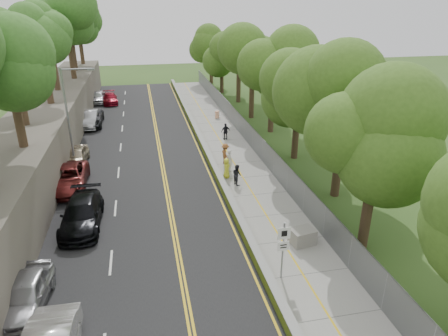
# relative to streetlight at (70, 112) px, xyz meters

# --- Properties ---
(ground) EXTENTS (140.00, 140.00, 0.00)m
(ground) POSITION_rel_streetlight_xyz_m (10.46, -14.00, -4.64)
(ground) COLOR #33511E
(ground) RESTS_ON ground
(road) EXTENTS (11.20, 66.00, 0.04)m
(road) POSITION_rel_streetlight_xyz_m (5.06, 1.00, -4.62)
(road) COLOR black
(road) RESTS_ON ground
(sidewalk) EXTENTS (4.20, 66.00, 0.05)m
(sidewalk) POSITION_rel_streetlight_xyz_m (13.01, 1.00, -4.61)
(sidewalk) COLOR gray
(sidewalk) RESTS_ON ground
(jersey_barrier) EXTENTS (0.42, 66.00, 0.60)m
(jersey_barrier) POSITION_rel_streetlight_xyz_m (10.71, 1.00, -4.34)
(jersey_barrier) COLOR #B5F225
(jersey_barrier) RESTS_ON ground
(rock_embankment) EXTENTS (5.00, 66.00, 4.00)m
(rock_embankment) POSITION_rel_streetlight_xyz_m (-3.04, 1.00, -2.64)
(rock_embankment) COLOR #595147
(rock_embankment) RESTS_ON ground
(chainlink_fence) EXTENTS (0.04, 66.00, 2.00)m
(chainlink_fence) POSITION_rel_streetlight_xyz_m (15.11, 1.00, -3.64)
(chainlink_fence) COLOR slate
(chainlink_fence) RESTS_ON ground
(trees_embankment) EXTENTS (6.40, 66.00, 13.00)m
(trees_embankment) POSITION_rel_streetlight_xyz_m (-2.54, 1.00, 5.86)
(trees_embankment) COLOR #407B29
(trees_embankment) RESTS_ON rock_embankment
(trees_fenceside) EXTENTS (7.00, 66.00, 14.00)m
(trees_fenceside) POSITION_rel_streetlight_xyz_m (17.46, 1.00, 2.36)
(trees_fenceside) COLOR #497423
(trees_fenceside) RESTS_ON ground
(streetlight) EXTENTS (2.52, 0.22, 8.00)m
(streetlight) POSITION_rel_streetlight_xyz_m (0.00, 0.00, 0.00)
(streetlight) COLOR gray
(streetlight) RESTS_ON ground
(signpost) EXTENTS (0.62, 0.09, 3.10)m
(signpost) POSITION_rel_streetlight_xyz_m (11.51, -17.02, -2.68)
(signpost) COLOR gray
(signpost) RESTS_ON sidewalk
(construction_barrel) EXTENTS (0.50, 0.50, 0.82)m
(construction_barrel) POSITION_rel_streetlight_xyz_m (13.91, 11.87, -4.18)
(construction_barrel) COLOR orange
(construction_barrel) RESTS_ON sidewalk
(concrete_block) EXTENTS (1.46, 1.20, 0.88)m
(concrete_block) POSITION_rel_streetlight_xyz_m (13.66, -14.38, -4.15)
(concrete_block) COLOR gray
(concrete_block) RESTS_ON sidewalk
(car_0) EXTENTS (2.01, 4.38, 1.46)m
(car_0) POSITION_rel_streetlight_xyz_m (-0.14, -16.63, -3.87)
(car_0) COLOR #A4A4A8
(car_0) RESTS_ON road
(car_2) EXTENTS (2.72, 5.73, 1.58)m
(car_2) POSITION_rel_streetlight_xyz_m (-0.14, -4.16, -3.81)
(car_2) COLOR maroon
(car_2) RESTS_ON road
(car_3) EXTENTS (2.34, 5.53, 1.59)m
(car_3) POSITION_rel_streetlight_xyz_m (1.46, -9.86, -3.80)
(car_3) COLOR black
(car_3) RESTS_ON road
(car_4) EXTENTS (1.86, 4.09, 1.36)m
(car_4) POSITION_rel_streetlight_xyz_m (-0.14, 0.65, -3.92)
(car_4) COLOR tan
(car_4) RESTS_ON road
(car_5) EXTENTS (1.91, 5.13, 1.67)m
(car_5) POSITION_rel_streetlight_xyz_m (-0.14, 11.46, -3.76)
(car_5) COLOR #A6A8AD
(car_5) RESTS_ON road
(car_6) EXTENTS (2.66, 5.75, 1.60)m
(car_6) POSITION_rel_streetlight_xyz_m (-0.14, 11.77, -3.80)
(car_6) COLOR black
(car_6) RESTS_ON road
(car_7) EXTENTS (2.33, 4.75, 1.33)m
(car_7) POSITION_rel_streetlight_xyz_m (1.46, 21.80, -3.93)
(car_7) COLOR maroon
(car_7) RESTS_ON road
(car_8) EXTENTS (1.84, 4.47, 1.52)m
(car_8) POSITION_rel_streetlight_xyz_m (-0.10, 22.50, -3.84)
(car_8) COLOR silver
(car_8) RESTS_ON road
(painter_0) EXTENTS (0.74, 0.89, 1.55)m
(painter_0) POSITION_rel_streetlight_xyz_m (11.43, -4.70, -3.82)
(painter_0) COLOR yellow
(painter_0) RESTS_ON sidewalk
(painter_1) EXTENTS (0.64, 0.77, 1.81)m
(painter_1) POSITION_rel_streetlight_xyz_m (11.91, -3.58, -3.68)
(painter_1) COLOR silver
(painter_1) RESTS_ON sidewalk
(painter_2) EXTENTS (0.78, 0.89, 1.55)m
(painter_2) POSITION_rel_streetlight_xyz_m (11.91, -6.08, -3.81)
(painter_2) COLOR #232228
(painter_2) RESTS_ON sidewalk
(painter_3) EXTENTS (0.79, 1.20, 1.75)m
(painter_3) POSITION_rel_streetlight_xyz_m (11.91, -2.00, -3.72)
(painter_3) COLOR brown
(painter_3) RESTS_ON sidewalk
(person_far) EXTENTS (1.01, 0.57, 1.63)m
(person_far) POSITION_rel_streetlight_xyz_m (13.26, 4.16, -3.77)
(person_far) COLOR black
(person_far) RESTS_ON sidewalk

